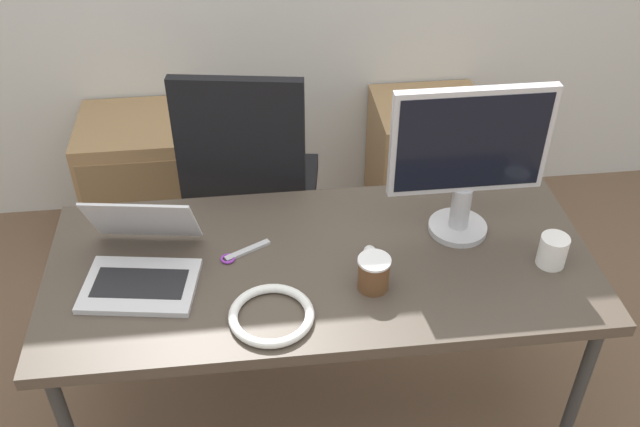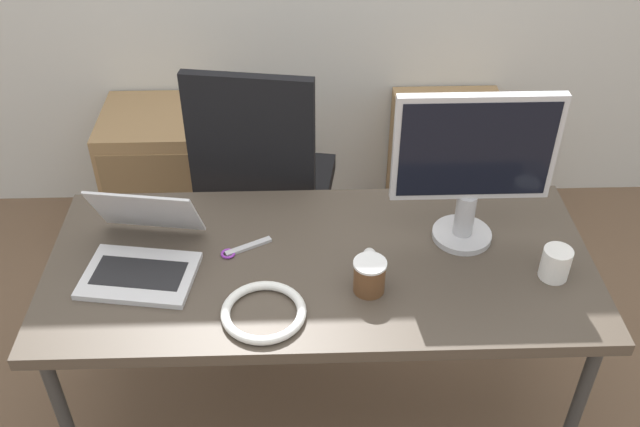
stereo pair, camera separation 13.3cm
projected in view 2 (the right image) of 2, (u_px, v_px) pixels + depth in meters
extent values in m
plane|color=brown|center=(320.00, 414.00, 2.57)|extent=(14.00, 14.00, 0.00)
cube|color=#473D33|center=(320.00, 266.00, 2.13)|extent=(1.63, 0.72, 0.04)
cylinder|color=#333333|center=(573.00, 418.00, 2.14)|extent=(0.04, 0.04, 0.70)
cylinder|color=#333333|center=(110.00, 291.00, 2.58)|extent=(0.04, 0.04, 0.70)
cylinder|color=#333333|center=(522.00, 282.00, 2.62)|extent=(0.04, 0.04, 0.70)
cylinder|color=#232326|center=(274.00, 274.00, 3.14)|extent=(0.56, 0.56, 0.04)
cylinder|color=gray|center=(272.00, 232.00, 2.99)|extent=(0.05, 0.05, 0.44)
cube|color=black|center=(269.00, 190.00, 2.85)|extent=(0.55, 0.55, 0.07)
cube|color=black|center=(251.00, 155.00, 2.45)|extent=(0.44, 0.11, 0.60)
cube|color=#99754C|center=(164.00, 172.00, 3.26)|extent=(0.48, 0.45, 0.60)
cube|color=olive|center=(157.00, 202.00, 3.08)|extent=(0.44, 0.01, 0.48)
cube|color=#99754C|center=(446.00, 167.00, 3.29)|extent=(0.48, 0.45, 0.60)
cube|color=olive|center=(455.00, 196.00, 3.11)|extent=(0.44, 0.01, 0.48)
cube|color=silver|center=(139.00, 275.00, 2.06)|extent=(0.35, 0.27, 0.02)
cube|color=black|center=(139.00, 273.00, 2.05)|extent=(0.28, 0.16, 0.00)
cube|color=silver|center=(146.00, 211.00, 2.12)|extent=(0.33, 0.17, 0.20)
cube|color=black|center=(146.00, 212.00, 2.11)|extent=(0.30, 0.15, 0.18)
cylinder|color=#B7B7BC|center=(462.00, 235.00, 2.20)|extent=(0.18, 0.18, 0.02)
cylinder|color=#B7B7BC|center=(465.00, 214.00, 2.15)|extent=(0.06, 0.06, 0.14)
cube|color=#B7B7BC|center=(475.00, 148.00, 2.01)|extent=(0.47, 0.03, 0.34)
cube|color=black|center=(477.00, 151.00, 2.00)|extent=(0.43, 0.00, 0.30)
ellipsoid|color=silver|center=(370.00, 256.00, 2.11)|extent=(0.04, 0.06, 0.03)
cylinder|color=white|center=(556.00, 263.00, 2.04)|extent=(0.08, 0.08, 0.10)
cylinder|color=brown|center=(369.00, 277.00, 1.99)|extent=(0.09, 0.09, 0.10)
cylinder|color=white|center=(370.00, 263.00, 1.96)|extent=(0.09, 0.09, 0.01)
torus|color=white|center=(264.00, 312.00, 1.94)|extent=(0.23, 0.23, 0.03)
cube|color=#B2B2B7|center=(248.00, 246.00, 2.17)|extent=(0.14, 0.09, 0.01)
torus|color=purple|center=(228.00, 254.00, 2.14)|extent=(0.06, 0.06, 0.01)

